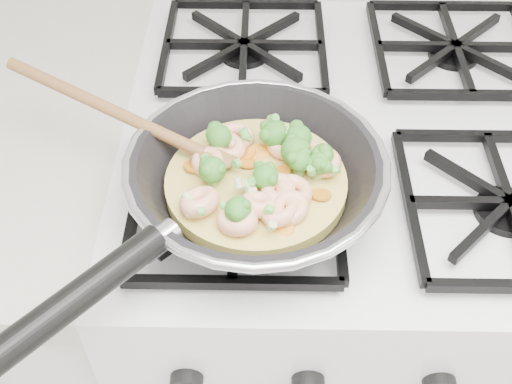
{
  "coord_description": "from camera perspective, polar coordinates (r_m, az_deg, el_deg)",
  "views": [
    {
      "loc": [
        -0.12,
        1.08,
        1.43
      ],
      "look_at": [
        -0.13,
        1.55,
        0.93
      ],
      "focal_mm": 44.58,
      "sensor_mm": 36.0,
      "label": 1
    }
  ],
  "objects": [
    {
      "name": "stove",
      "position": [
        1.16,
        6.58,
        -10.65
      ],
      "size": [
        0.6,
        0.6,
        0.92
      ],
      "color": "white",
      "rests_on": "ground"
    },
    {
      "name": "skillet",
      "position": [
        0.67,
        -0.36,
        1.29
      ],
      "size": [
        0.43,
        0.39,
        0.09
      ],
      "rotation": [
        0.0,
        0.0,
        0.41
      ],
      "color": "black",
      "rests_on": "stove"
    }
  ]
}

